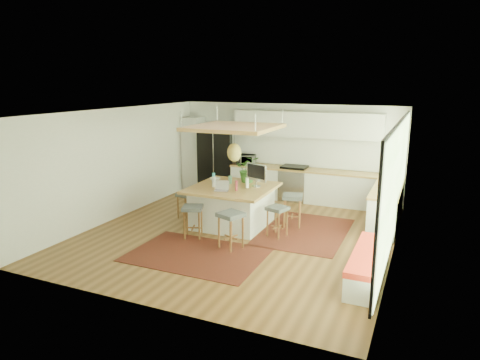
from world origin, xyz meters
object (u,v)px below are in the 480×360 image
at_px(stool_near_left, 193,222).
at_px(stool_left_side, 186,204).
at_px(stool_near_right, 231,232).
at_px(stool_right_back, 292,212).
at_px(island, 232,206).
at_px(fridge, 216,162).
at_px(island_plant, 248,172).
at_px(monitor, 256,176).
at_px(microwave, 246,158).
at_px(stool_right_front, 277,221).
at_px(laptop, 221,186).

relative_size(stool_near_left, stool_left_side, 1.12).
xyz_separation_m(stool_near_right, stool_right_back, (0.73, 1.82, 0.00)).
xyz_separation_m(island, stool_right_back, (1.32, 0.48, -0.11)).
xyz_separation_m(fridge, stool_left_side, (0.53, -2.68, -0.57)).
bearing_deg(island_plant, stool_near_left, -109.12).
bearing_deg(monitor, stool_right_back, 36.99).
bearing_deg(microwave, stool_right_front, -66.24).
relative_size(stool_near_left, stool_right_front, 1.05).
bearing_deg(microwave, monitor, -72.25).
bearing_deg(monitor, laptop, -108.53).
distance_m(stool_left_side, laptop, 1.49).
relative_size(fridge, stool_near_left, 2.78).
relative_size(stool_left_side, island_plant, 0.97).
height_order(monitor, island_plant, monitor).
height_order(island, laptop, laptop).
bearing_deg(laptop, microwave, 87.80).
relative_size(stool_right_back, microwave, 1.42).
relative_size(laptop, microwave, 0.62).
xyz_separation_m(fridge, laptop, (1.75, -3.17, 0.12)).
bearing_deg(stool_left_side, island, -1.25).
distance_m(island, island_plant, 0.94).
bearing_deg(island_plant, microwave, 114.41).
relative_size(fridge, laptop, 5.90).
bearing_deg(microwave, stool_left_side, -110.96).
bearing_deg(stool_right_front, stool_left_side, 172.29).
distance_m(monitor, island_plant, 0.49).
relative_size(stool_left_side, microwave, 1.18).
xyz_separation_m(stool_right_back, island_plant, (-1.16, 0.11, 0.83)).
height_order(fridge, stool_right_back, fridge).
distance_m(stool_near_right, microwave, 4.29).
bearing_deg(microwave, stool_right_back, -56.26).
relative_size(stool_right_back, monitor, 1.29).
bearing_deg(island_plant, stool_right_front, -40.26).
distance_m(stool_right_front, monitor, 1.23).
xyz_separation_m(stool_right_back, microwave, (-2.10, 2.18, 0.75)).
bearing_deg(laptop, stool_near_left, -135.21).
height_order(stool_near_left, microwave, microwave).
distance_m(island, stool_near_right, 1.47).
bearing_deg(laptop, fridge, 103.66).
bearing_deg(monitor, stool_near_right, -66.87).
xyz_separation_m(island, stool_near_right, (0.58, -1.34, -0.11)).
bearing_deg(microwave, island, -83.86).
bearing_deg(stool_left_side, stool_near_left, -53.23).
xyz_separation_m(stool_near_left, stool_right_back, (1.75, 1.59, 0.00)).
height_order(stool_right_back, microwave, microwave).
relative_size(laptop, monitor, 0.57).
distance_m(island, laptop, 0.75).
relative_size(stool_right_front, island_plant, 1.04).
bearing_deg(microwave, stool_near_right, -81.38).
height_order(stool_near_left, laptop, laptop).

